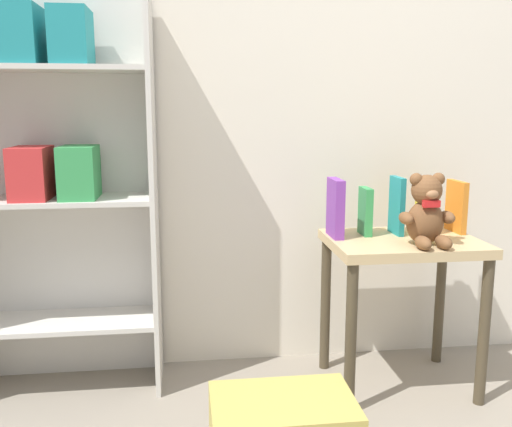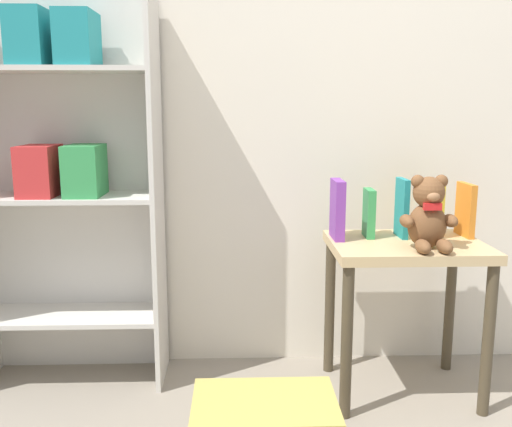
% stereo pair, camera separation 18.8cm
% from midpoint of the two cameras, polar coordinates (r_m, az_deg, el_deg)
% --- Properties ---
extents(wall_back, '(4.80, 0.06, 2.50)m').
position_cam_midpoint_polar(wall_back, '(2.37, 9.92, 14.94)').
color(wall_back, silver).
rests_on(wall_back, ground_plane).
extents(bookshelf_side, '(0.71, 0.28, 1.46)m').
position_cam_midpoint_polar(bookshelf_side, '(2.25, -16.22, 4.34)').
color(bookshelf_side, beige).
rests_on(bookshelf_side, ground_plane).
extents(display_table, '(0.55, 0.42, 0.58)m').
position_cam_midpoint_polar(display_table, '(2.19, 17.12, -5.41)').
color(display_table, tan).
rests_on(display_table, ground_plane).
extents(teddy_bear, '(0.20, 0.18, 0.26)m').
position_cam_midpoint_polar(teddy_bear, '(2.06, 19.40, -0.21)').
color(teddy_bear, brown).
rests_on(teddy_bear, display_table).
extents(book_standing_purple, '(0.04, 0.14, 0.22)m').
position_cam_midpoint_polar(book_standing_purple, '(2.13, 10.66, 0.40)').
color(book_standing_purple, purple).
rests_on(book_standing_purple, display_table).
extents(book_standing_green, '(0.03, 0.10, 0.18)m').
position_cam_midpoint_polar(book_standing_green, '(2.19, 13.67, 0.01)').
color(book_standing_green, '#33934C').
rests_on(book_standing_green, display_table).
extents(book_standing_teal, '(0.02, 0.11, 0.22)m').
position_cam_midpoint_polar(book_standing_teal, '(2.22, 16.76, 0.52)').
color(book_standing_teal, teal).
rests_on(book_standing_teal, display_table).
extents(book_standing_yellow, '(0.04, 0.12, 0.20)m').
position_cam_midpoint_polar(book_standing_yellow, '(2.27, 19.60, 0.37)').
color(book_standing_yellow, gold).
rests_on(book_standing_yellow, display_table).
extents(book_standing_orange, '(0.03, 0.13, 0.20)m').
position_cam_midpoint_polar(book_standing_orange, '(2.31, 22.43, 0.33)').
color(book_standing_orange, orange).
rests_on(book_standing_orange, display_table).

